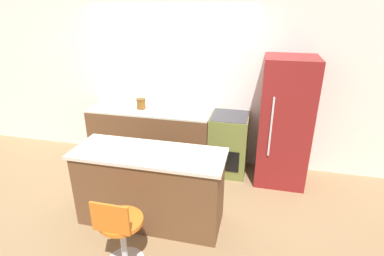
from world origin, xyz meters
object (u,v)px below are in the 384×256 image
at_px(stool_chair, 121,233).
at_px(mixing_bowl, 167,108).
at_px(oven_range, 229,144).
at_px(kettle, 115,102).
at_px(refrigerator, 284,122).

relative_size(stool_chair, mixing_bowl, 3.42).
height_order(oven_range, stool_chair, oven_range).
height_order(stool_chair, kettle, kettle).
bearing_deg(stool_chair, kettle, 116.56).
height_order(oven_range, kettle, kettle).
distance_m(kettle, mixing_bowl, 0.87).
height_order(kettle, mixing_bowl, kettle).
height_order(refrigerator, kettle, refrigerator).
bearing_deg(stool_chair, oven_range, 69.86).
height_order(oven_range, mixing_bowl, mixing_bowl).
distance_m(oven_range, stool_chair, 2.29).
bearing_deg(stool_chair, refrigerator, 53.20).
bearing_deg(stool_chair, mixing_bowl, 95.55).
bearing_deg(refrigerator, stool_chair, -126.80).
relative_size(oven_range, kettle, 4.63).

